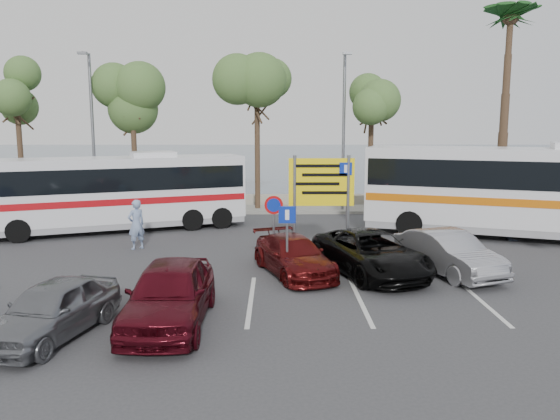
{
  "coord_description": "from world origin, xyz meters",
  "views": [
    {
      "loc": [
        -0.54,
        -14.97,
        4.65
      ],
      "look_at": [
        -0.39,
        3.0,
        1.79
      ],
      "focal_mm": 35.0,
      "sensor_mm": 36.0,
      "label": 1
    }
  ],
  "objects_px": {
    "car_silver_b": "(448,253)",
    "street_lamp_right": "(344,124)",
    "pedestrian_far": "(514,216)",
    "coach_bus_left": "(116,195)",
    "coach_bus_right": "(525,194)",
    "suv_black": "(371,253)",
    "direction_sign": "(321,190)",
    "car_silver_a": "(52,309)",
    "car_red": "(170,293)",
    "pedestrian_near": "(136,224)",
    "car_maroon": "(294,256)",
    "street_lamp_left": "(92,124)"
  },
  "relations": [
    {
      "from": "car_silver_b",
      "to": "street_lamp_right",
      "type": "bearing_deg",
      "value": 78.03
    },
    {
      "from": "street_lamp_right",
      "to": "pedestrian_far",
      "type": "distance_m",
      "value": 9.93
    },
    {
      "from": "coach_bus_left",
      "to": "coach_bus_right",
      "type": "bearing_deg",
      "value": -5.74
    },
    {
      "from": "suv_black",
      "to": "car_silver_b",
      "type": "distance_m",
      "value": 2.4
    },
    {
      "from": "coach_bus_right",
      "to": "direction_sign",
      "type": "bearing_deg",
      "value": -157.38
    },
    {
      "from": "coach_bus_right",
      "to": "pedestrian_far",
      "type": "xyz_separation_m",
      "value": [
        -0.53,
        -0.26,
        -0.84
      ]
    },
    {
      "from": "coach_bus_right",
      "to": "car_silver_a",
      "type": "height_order",
      "value": "coach_bus_right"
    },
    {
      "from": "street_lamp_right",
      "to": "suv_black",
      "type": "bearing_deg",
      "value": -92.77
    },
    {
      "from": "car_silver_a",
      "to": "direction_sign",
      "type": "bearing_deg",
      "value": 61.18
    },
    {
      "from": "street_lamp_right",
      "to": "direction_sign",
      "type": "relative_size",
      "value": 2.23
    },
    {
      "from": "car_red",
      "to": "pedestrian_near",
      "type": "relative_size",
      "value": 2.37
    },
    {
      "from": "street_lamp_right",
      "to": "coach_bus_right",
      "type": "relative_size",
      "value": 0.63
    },
    {
      "from": "street_lamp_right",
      "to": "car_silver_b",
      "type": "relative_size",
      "value": 1.97
    },
    {
      "from": "street_lamp_right",
      "to": "car_red",
      "type": "distance_m",
      "value": 17.78
    },
    {
      "from": "car_maroon",
      "to": "car_red",
      "type": "bearing_deg",
      "value": -145.0
    },
    {
      "from": "street_lamp_left",
      "to": "direction_sign",
      "type": "height_order",
      "value": "street_lamp_left"
    },
    {
      "from": "pedestrian_far",
      "to": "street_lamp_left",
      "type": "bearing_deg",
      "value": 74.51
    },
    {
      "from": "coach_bus_left",
      "to": "car_maroon",
      "type": "xyz_separation_m",
      "value": [
        7.46,
        -6.97,
        -1.0
      ]
    },
    {
      "from": "car_silver_b",
      "to": "pedestrian_near",
      "type": "xyz_separation_m",
      "value": [
        -10.54,
        3.5,
        0.26
      ]
    },
    {
      "from": "street_lamp_left",
      "to": "car_red",
      "type": "bearing_deg",
      "value": -66.75
    },
    {
      "from": "car_red",
      "to": "car_silver_a",
      "type": "bearing_deg",
      "value": -162.94
    },
    {
      "from": "suv_black",
      "to": "street_lamp_right",
      "type": "bearing_deg",
      "value": 68.28
    },
    {
      "from": "street_lamp_right",
      "to": "coach_bus_left",
      "type": "xyz_separation_m",
      "value": [
        -10.44,
        -5.05,
        -3.01
      ]
    },
    {
      "from": "coach_bus_right",
      "to": "pedestrian_far",
      "type": "height_order",
      "value": "coach_bus_right"
    },
    {
      "from": "car_silver_a",
      "to": "pedestrian_near",
      "type": "height_order",
      "value": "pedestrian_near"
    },
    {
      "from": "direction_sign",
      "to": "coach_bus_right",
      "type": "relative_size",
      "value": 0.28
    },
    {
      "from": "coach_bus_right",
      "to": "pedestrian_near",
      "type": "height_order",
      "value": "coach_bus_right"
    },
    {
      "from": "coach_bus_right",
      "to": "car_maroon",
      "type": "xyz_separation_m",
      "value": [
        -9.53,
        -5.26,
        -1.23
      ]
    },
    {
      "from": "street_lamp_right",
      "to": "car_maroon",
      "type": "bearing_deg",
      "value": -103.93
    },
    {
      "from": "coach_bus_left",
      "to": "car_silver_b",
      "type": "bearing_deg",
      "value": -29.6
    },
    {
      "from": "coach_bus_right",
      "to": "car_maroon",
      "type": "height_order",
      "value": "coach_bus_right"
    },
    {
      "from": "suv_black",
      "to": "direction_sign",
      "type": "bearing_deg",
      "value": 110.85
    },
    {
      "from": "coach_bus_right",
      "to": "car_silver_a",
      "type": "xyz_separation_m",
      "value": [
        -14.98,
        -10.26,
        -1.19
      ]
    },
    {
      "from": "car_silver_a",
      "to": "street_lamp_left",
      "type": "bearing_deg",
      "value": 120.06
    },
    {
      "from": "car_silver_a",
      "to": "car_maroon",
      "type": "xyz_separation_m",
      "value": [
        5.45,
        5.0,
        -0.05
      ]
    },
    {
      "from": "coach_bus_right",
      "to": "car_maroon",
      "type": "bearing_deg",
      "value": -151.12
    },
    {
      "from": "car_maroon",
      "to": "direction_sign",
      "type": "bearing_deg",
      "value": 40.1
    },
    {
      "from": "street_lamp_left",
      "to": "car_red",
      "type": "height_order",
      "value": "street_lamp_left"
    },
    {
      "from": "direction_sign",
      "to": "suv_black",
      "type": "height_order",
      "value": "direction_sign"
    },
    {
      "from": "direction_sign",
      "to": "pedestrian_far",
      "type": "relative_size",
      "value": 1.84
    },
    {
      "from": "coach_bus_left",
      "to": "street_lamp_right",
      "type": "bearing_deg",
      "value": 25.82
    },
    {
      "from": "street_lamp_right",
      "to": "suv_black",
      "type": "distance_m",
      "value": 12.66
    },
    {
      "from": "coach_bus_left",
      "to": "direction_sign",
      "type": "bearing_deg",
      "value": -31.96
    },
    {
      "from": "car_maroon",
      "to": "pedestrian_far",
      "type": "bearing_deg",
      "value": 9.3
    },
    {
      "from": "car_red",
      "to": "direction_sign",
      "type": "bearing_deg",
      "value": 56.5
    },
    {
      "from": "suv_black",
      "to": "car_red",
      "type": "bearing_deg",
      "value": -160.71
    },
    {
      "from": "car_maroon",
      "to": "car_red",
      "type": "relative_size",
      "value": 0.92
    },
    {
      "from": "car_maroon",
      "to": "car_silver_b",
      "type": "height_order",
      "value": "car_silver_b"
    },
    {
      "from": "pedestrian_near",
      "to": "coach_bus_left",
      "type": "bearing_deg",
      "value": -106.99
    },
    {
      "from": "coach_bus_right",
      "to": "car_maroon",
      "type": "relative_size",
      "value": 3.15
    }
  ]
}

